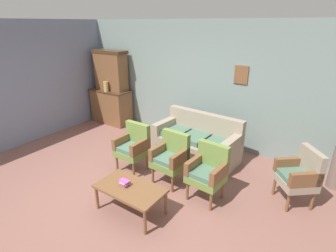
% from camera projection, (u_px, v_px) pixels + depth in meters
% --- Properties ---
extents(ground_plane, '(7.68, 7.68, 0.00)m').
position_uv_depth(ground_plane, '(124.00, 193.00, 4.28)').
color(ground_plane, '#84564C').
extents(wall_back_with_decor, '(6.40, 0.09, 2.70)m').
position_uv_depth(wall_back_with_decor, '(202.00, 84.00, 5.80)').
color(wall_back_with_decor, gray).
rests_on(wall_back_with_decor, ground).
extents(wall_left_side, '(0.06, 5.20, 2.70)m').
position_uv_depth(wall_left_side, '(7.00, 87.00, 5.47)').
color(wall_left_side, slate).
rests_on(wall_left_side, ground).
extents(side_cabinet, '(1.16, 0.55, 0.93)m').
position_uv_depth(side_cabinet, '(112.00, 106.00, 7.17)').
color(side_cabinet, brown).
rests_on(side_cabinet, ground).
extents(cabinet_upper_hutch, '(0.99, 0.38, 1.03)m').
position_uv_depth(cabinet_upper_hutch, '(111.00, 70.00, 6.86)').
color(cabinet_upper_hutch, brown).
rests_on(cabinet_upper_hutch, side_cabinet).
extents(vase_on_cabinet, '(0.12, 0.12, 0.26)m').
position_uv_depth(vase_on_cabinet, '(106.00, 86.00, 6.79)').
color(vase_on_cabinet, tan).
rests_on(vase_on_cabinet, side_cabinet).
extents(floral_couch, '(1.76, 0.91, 0.90)m').
position_uv_depth(floral_couch, '(197.00, 143.00, 5.31)').
color(floral_couch, gray).
rests_on(floral_couch, ground).
extents(armchair_near_cabinet, '(0.53, 0.50, 0.90)m').
position_uv_depth(armchair_near_cabinet, '(133.00, 145.00, 4.81)').
color(armchair_near_cabinet, olive).
rests_on(armchair_near_cabinet, ground).
extents(armchair_by_doorway, '(0.54, 0.51, 0.90)m').
position_uv_depth(armchair_by_doorway, '(171.00, 156.00, 4.42)').
color(armchair_by_doorway, olive).
rests_on(armchair_by_doorway, ground).
extents(armchair_row_middle, '(0.55, 0.53, 0.90)m').
position_uv_depth(armchair_row_middle, '(208.00, 170.00, 4.00)').
color(armchair_row_middle, olive).
rests_on(armchair_row_middle, ground).
extents(wingback_chair_by_fireplace, '(0.71, 0.71, 0.90)m').
position_uv_depth(wingback_chair_by_fireplace, '(299.00, 174.00, 3.90)').
color(wingback_chair_by_fireplace, gray).
rests_on(wingback_chair_by_fireplace, ground).
extents(coffee_table, '(1.00, 0.56, 0.42)m').
position_uv_depth(coffee_table, '(130.00, 190.00, 3.74)').
color(coffee_table, brown).
rests_on(coffee_table, ground).
extents(book_stack_on_table, '(0.16, 0.12, 0.08)m').
position_uv_depth(book_stack_on_table, '(125.00, 183.00, 3.75)').
color(book_stack_on_table, '#91546F').
rests_on(book_stack_on_table, coffee_table).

